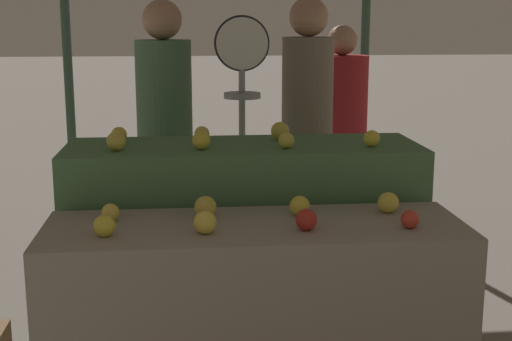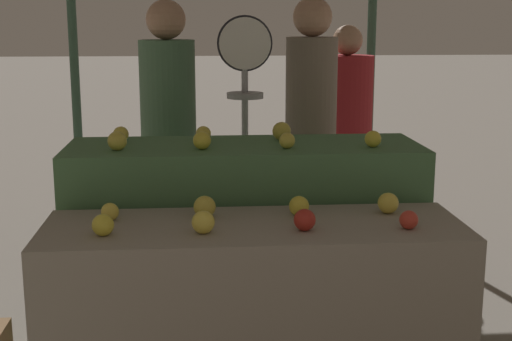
{
  "view_description": "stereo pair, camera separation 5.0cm",
  "coord_description": "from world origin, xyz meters",
  "px_view_note": "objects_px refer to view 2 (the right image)",
  "views": [
    {
      "loc": [
        -0.25,
        -2.65,
        1.63
      ],
      "look_at": [
        0.03,
        0.3,
        1.0
      ],
      "focal_mm": 50.0,
      "sensor_mm": 36.0,
      "label": 1
    },
    {
      "loc": [
        -0.2,
        -2.65,
        1.63
      ],
      "look_at": [
        0.03,
        0.3,
        1.0
      ],
      "focal_mm": 50.0,
      "sensor_mm": 36.0,
      "label": 2
    }
  ],
  "objects_px": {
    "person_customer_left": "(345,123)",
    "person_vendor_at_scale": "(311,120)",
    "produce_scale": "(245,97)",
    "person_customer_right": "(169,125)"
  },
  "relations": [
    {
      "from": "person_customer_right",
      "to": "produce_scale",
      "type": "bearing_deg",
      "value": 140.25
    },
    {
      "from": "person_vendor_at_scale",
      "to": "person_customer_left",
      "type": "xyz_separation_m",
      "value": [
        0.37,
        0.75,
        -0.13
      ]
    },
    {
      "from": "produce_scale",
      "to": "person_vendor_at_scale",
      "type": "xyz_separation_m",
      "value": [
        0.42,
        0.33,
        -0.17
      ]
    },
    {
      "from": "produce_scale",
      "to": "person_vendor_at_scale",
      "type": "relative_size",
      "value": 0.94
    },
    {
      "from": "person_customer_right",
      "to": "person_vendor_at_scale",
      "type": "bearing_deg",
      "value": 177.63
    },
    {
      "from": "person_customer_left",
      "to": "person_customer_right",
      "type": "xyz_separation_m",
      "value": [
        -1.22,
        -0.76,
        0.11
      ]
    },
    {
      "from": "person_vendor_at_scale",
      "to": "person_customer_right",
      "type": "relative_size",
      "value": 1.01
    },
    {
      "from": "person_vendor_at_scale",
      "to": "person_customer_left",
      "type": "distance_m",
      "value": 0.84
    },
    {
      "from": "produce_scale",
      "to": "person_vendor_at_scale",
      "type": "bearing_deg",
      "value": 38.6
    },
    {
      "from": "person_customer_left",
      "to": "person_vendor_at_scale",
      "type": "bearing_deg",
      "value": 66.63
    }
  ]
}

